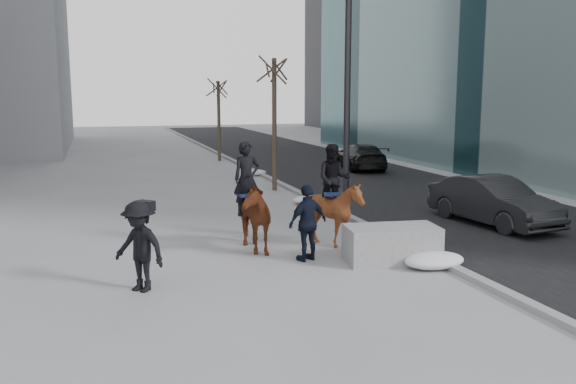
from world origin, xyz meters
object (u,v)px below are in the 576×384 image
object	(u,v)px
mounted_left	(248,210)
mounted_right	(335,206)
car_near	(493,201)
planter	(392,244)

from	to	relation	value
mounted_left	mounted_right	size ratio (longest dim) A/B	1.04
car_near	mounted_left	bearing A→B (deg)	178.24
planter	mounted_right	bearing A→B (deg)	110.75
car_near	mounted_left	xyz separation A→B (m)	(-7.44, -0.68, 0.29)
planter	mounted_right	xyz separation A→B (m)	(-0.67, 1.77, 0.61)
car_near	mounted_left	size ratio (longest dim) A/B	1.60
mounted_left	mounted_right	bearing A→B (deg)	-6.51
car_near	mounted_right	distance (m)	5.38
car_near	mounted_left	world-z (taller)	mounted_left
car_near	planter	bearing A→B (deg)	-156.72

